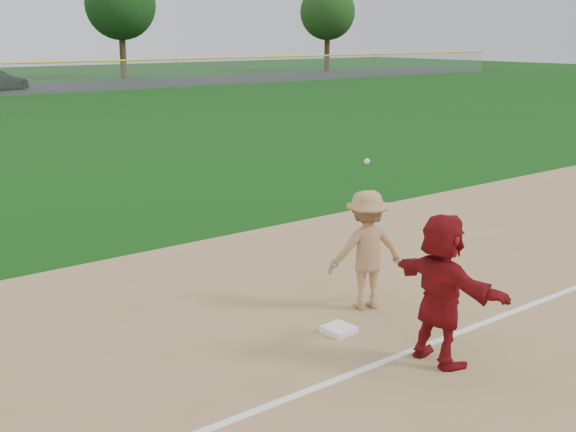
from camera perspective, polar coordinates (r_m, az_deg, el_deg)
ground at (r=9.58m, az=5.61°, el=-9.31°), size 160.00×160.00×0.00m
foul_line at (r=9.07m, az=9.15°, el=-10.69°), size 60.00×0.10×0.01m
first_base at (r=9.57m, az=4.03°, el=-8.93°), size 0.39×0.39×0.08m
base_runner at (r=8.62m, az=12.00°, el=-5.67°), size 0.64×1.72×1.82m
first_base_play at (r=10.17m, az=6.22°, el=-2.69°), size 1.25×0.99×2.21m
tree_3 at (r=65.50m, az=-13.11°, el=15.97°), size 6.00×6.00×9.19m
tree_4 at (r=76.31m, az=3.14°, el=15.78°), size 5.60×5.60×8.67m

